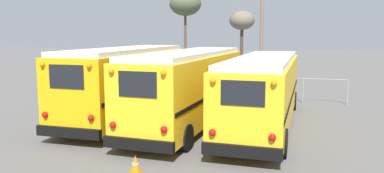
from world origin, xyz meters
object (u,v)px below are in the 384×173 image
(school_bus_0, at_px, (128,81))
(school_bus_2, at_px, (264,89))
(utility_pole, at_px, (261,33))
(bare_tree_1, at_px, (242,21))
(school_bus_1, at_px, (190,85))
(traffic_cone, at_px, (135,165))
(bare_tree_0, at_px, (185,4))

(school_bus_0, xyz_separation_m, school_bus_2, (6.16, 0.26, -0.16))
(utility_pole, height_order, bare_tree_1, utility_pole)
(school_bus_1, relative_size, bare_tree_1, 1.65)
(school_bus_1, height_order, traffic_cone, school_bus_1)
(utility_pole, height_order, traffic_cone, utility_pole)
(school_bus_0, distance_m, utility_pole, 14.04)
(bare_tree_1, bearing_deg, bare_tree_0, -177.56)
(utility_pole, relative_size, bare_tree_0, 0.93)
(utility_pole, bearing_deg, school_bus_1, -97.01)
(utility_pole, relative_size, bare_tree_1, 1.23)
(bare_tree_0, bearing_deg, school_bus_0, -79.80)
(school_bus_0, relative_size, utility_pole, 1.24)
(school_bus_1, distance_m, bare_tree_1, 22.18)
(bare_tree_0, xyz_separation_m, bare_tree_1, (5.77, 0.25, -1.76))
(school_bus_0, bearing_deg, utility_pole, 70.11)
(school_bus_2, xyz_separation_m, utility_pole, (-1.45, 12.77, 2.39))
(school_bus_2, height_order, bare_tree_1, bare_tree_1)
(utility_pole, xyz_separation_m, traffic_cone, (-1.44, -19.36, -3.74))
(bare_tree_1, height_order, traffic_cone, bare_tree_1)
(school_bus_1, distance_m, utility_pole, 13.58)
(school_bus_2, relative_size, traffic_cone, 20.16)
(school_bus_0, bearing_deg, bare_tree_0, 100.20)
(bare_tree_0, bearing_deg, school_bus_2, -64.64)
(school_bus_0, relative_size, bare_tree_0, 1.16)
(school_bus_2, height_order, utility_pole, utility_pole)
(school_bus_0, relative_size, school_bus_1, 0.93)
(school_bus_1, bearing_deg, utility_pole, 82.99)
(utility_pole, distance_m, traffic_cone, 19.77)
(school_bus_2, distance_m, traffic_cone, 7.32)
(school_bus_1, bearing_deg, traffic_cone, -88.17)
(school_bus_1, height_order, utility_pole, utility_pole)
(traffic_cone, bearing_deg, bare_tree_1, 92.77)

